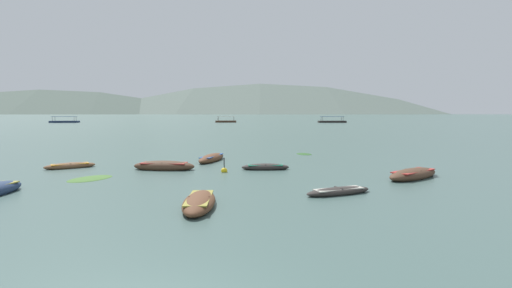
% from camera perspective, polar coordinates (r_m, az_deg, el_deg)
% --- Properties ---
extents(ground_plane, '(6000.00, 6000.00, 0.00)m').
position_cam_1_polar(ground_plane, '(1505.62, 0.88, 4.66)').
color(ground_plane, '#425B56').
extents(mountain_1, '(1907.48, 1907.48, 478.77)m').
position_cam_1_polar(mountain_1, '(1931.46, -17.59, 11.59)').
color(mountain_1, '#56665B').
rests_on(mountain_1, ground).
extents(mountain_2, '(2088.94, 2088.94, 610.37)m').
position_cam_1_polar(mountain_2, '(1937.27, 0.78, 13.75)').
color(mountain_2, slate).
rests_on(mountain_2, ground).
extents(mountain_3, '(1322.09, 1322.09, 300.80)m').
position_cam_1_polar(mountain_3, '(1810.09, 15.02, 9.28)').
color(mountain_3, slate).
rests_on(mountain_3, ground).
extents(rowboat_0, '(4.18, 3.81, 0.68)m').
position_cam_1_polar(rowboat_0, '(22.60, 23.00, -4.30)').
color(rowboat_0, '#4C3323').
rests_on(rowboat_0, ground).
extents(rowboat_1, '(2.05, 4.60, 0.67)m').
position_cam_1_polar(rowboat_1, '(28.40, -6.83, -2.17)').
color(rowboat_1, brown).
rests_on(rowboat_1, ground).
extents(rowboat_2, '(1.36, 3.76, 0.60)m').
position_cam_1_polar(rowboat_2, '(14.68, -8.72, -8.85)').
color(rowboat_2, brown).
rests_on(rowboat_2, ground).
extents(rowboat_3, '(4.07, 1.62, 0.72)m').
position_cam_1_polar(rowboat_3, '(24.62, -13.94, -3.32)').
color(rowboat_3, '#4C3323').
rests_on(rowboat_3, ground).
extents(rowboat_4, '(3.35, 2.12, 0.39)m').
position_cam_1_polar(rowboat_4, '(17.19, 12.57, -7.11)').
color(rowboat_4, '#2D2826').
rests_on(rowboat_4, ground).
extents(rowboat_5, '(3.09, 2.48, 0.46)m').
position_cam_1_polar(rowboat_5, '(27.44, -26.65, -3.02)').
color(rowboat_5, brown).
rests_on(rowboat_5, ground).
extents(rowboat_6, '(3.11, 1.10, 0.48)m').
position_cam_1_polar(rowboat_6, '(23.94, 1.44, -3.57)').
color(rowboat_6, '#2D2826').
rests_on(rowboat_6, ground).
extents(ferry_0, '(8.03, 2.90, 2.54)m').
position_cam_1_polar(ferry_0, '(142.81, -4.64, 3.50)').
color(ferry_0, '#4C3323').
rests_on(ferry_0, ground).
extents(ferry_1, '(10.35, 5.70, 2.54)m').
position_cam_1_polar(ferry_1, '(155.63, -27.33, 3.09)').
color(ferry_1, navy).
rests_on(ferry_1, ground).
extents(ferry_2, '(10.27, 3.94, 2.54)m').
position_cam_1_polar(ferry_2, '(142.01, 11.60, 3.41)').
color(ferry_2, '#2D2826').
rests_on(ferry_2, ground).
extents(mooring_buoy, '(0.39, 0.39, 1.01)m').
position_cam_1_polar(mooring_buoy, '(22.97, -4.91, -4.08)').
color(mooring_buoy, yellow).
rests_on(mooring_buoy, ground).
extents(weed_patch_1, '(1.74, 2.09, 0.14)m').
position_cam_1_polar(weed_patch_1, '(33.06, 7.38, -1.56)').
color(weed_patch_1, '#2D5628').
rests_on(weed_patch_1, ground).
extents(weed_patch_2, '(2.73, 3.12, 0.14)m').
position_cam_1_polar(weed_patch_2, '(22.57, -24.11, -4.90)').
color(weed_patch_2, '#477033').
rests_on(weed_patch_2, ground).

